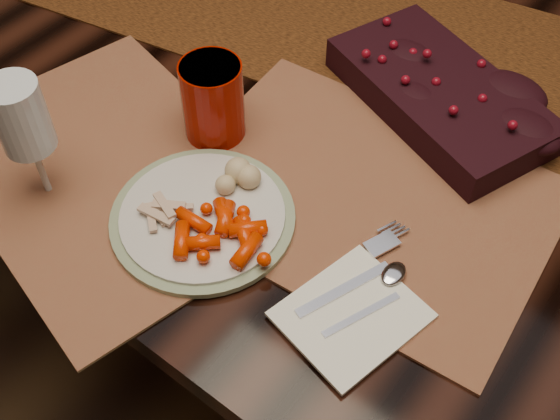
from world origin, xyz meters
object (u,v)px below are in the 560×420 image
Objects in this scene: dinner_plate at (203,217)px; red_cup at (213,100)px; placemat_main at (362,196)px; turkey_shreds at (167,214)px; dining_table at (353,253)px; baby_carrots at (215,237)px; mashed_potatoes at (238,179)px; wine_glass at (31,143)px; centerpiece at (441,90)px; napkin at (351,315)px.

dinner_plate is 0.18m from red_cup.
placemat_main is 0.27m from turkey_shreds.
dinner_plate reaches higher than dining_table.
dining_table is 0.50m from red_cup.
baby_carrots reaches higher than dinner_plate.
placemat_main is at bearing 38.35° from mashed_potatoes.
dinner_plate is at bearing 150.62° from baby_carrots.
wine_glass reaches higher than dinner_plate.
mashed_potatoes is at bearing -101.03° from dining_table.
mashed_potatoes is at bearing -111.32° from centerpiece.
napkin is 1.30× the size of red_cup.
placemat_main is 4.15× the size of red_cup.
placemat_main is 0.22m from baby_carrots.
red_cup reaches higher than dining_table.
dinner_plate is at bearing -100.92° from dining_table.
turkey_shreds reaches higher than napkin.
dinner_plate is at bearing 48.20° from turkey_shreds.
placemat_main is at bearing 49.01° from turkey_shreds.
centerpiece is 2.95× the size of baby_carrots.
centerpiece is 1.40× the size of dinner_plate.
dining_table is at bearing 113.18° from placemat_main.
dining_table is at bearing -140.48° from centerpiece.
mashed_potatoes is 0.62× the size of red_cup.
red_cup is (-0.33, 0.14, 0.06)m from napkin.
baby_carrots is 0.08m from turkey_shreds.
turkey_shreds reaches higher than placemat_main.
turkey_shreds is 0.27m from napkin.
napkin is 0.83× the size of wine_glass.
mashed_potatoes is (-0.03, 0.09, 0.01)m from baby_carrots.
dining_table is 3.59× the size of placemat_main.
napkin is at bearing -15.55° from mashed_potatoes.
wine_glass is (-0.34, -0.47, 0.06)m from centerpiece.
red_cup reaches higher than dinner_plate.
dinner_plate is 2.03× the size of red_cup.
wine_glass is (-0.22, -0.15, 0.06)m from mashed_potatoes.
dinner_plate is 0.05m from baby_carrots.
centerpiece is at bearing 117.32° from napkin.
turkey_shreds is (-0.03, -0.03, 0.02)m from dinner_plate.
placemat_main is (0.08, -0.16, 0.38)m from dining_table.
red_cup reaches higher than baby_carrots.
turkey_shreds is 0.59× the size of red_cup.
dining_table is 0.42m from centerpiece.
red_cup reaches higher than mashed_potatoes.
centerpiece is at bearing 68.68° from mashed_potatoes.
mashed_potatoes is (-0.13, -0.32, 0.00)m from centerpiece.
centerpiece is at bearing 70.34° from dinner_plate.
baby_carrots is 0.09m from mashed_potatoes.
dinner_plate is 1.30× the size of wine_glass.
mashed_potatoes reaches higher than napkin.
baby_carrots is (-0.02, -0.35, 0.40)m from dining_table.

